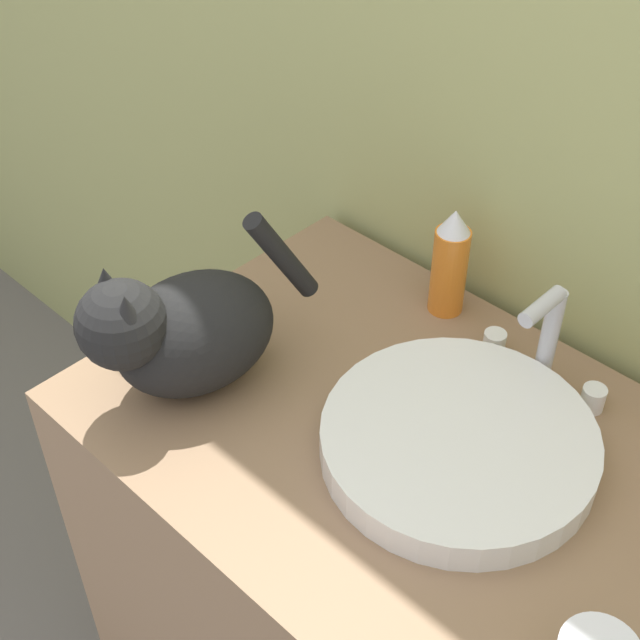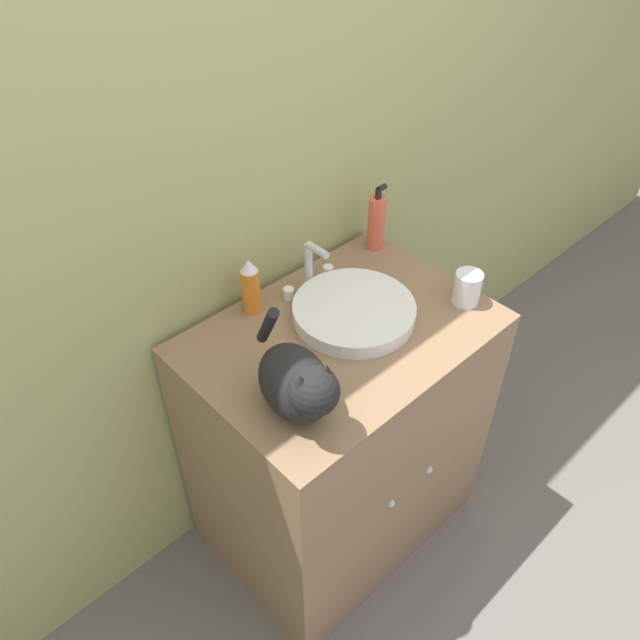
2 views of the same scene
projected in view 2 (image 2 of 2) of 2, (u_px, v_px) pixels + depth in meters
ground_plane at (396, 570)px, 2.14m from camera, size 8.00×8.00×0.00m
wall_back at (256, 175)px, 1.67m from camera, size 6.00×0.05×2.50m
vanity_cabinet at (339, 436)px, 2.00m from camera, size 0.84×0.61×0.91m
sink_basin at (354, 311)px, 1.74m from camera, size 0.34×0.34×0.04m
faucet at (310, 269)px, 1.80m from camera, size 0.19×0.09×0.16m
cat at (298, 383)px, 1.43m from camera, size 0.20×0.35×0.23m
soap_bottle at (376, 222)px, 1.95m from camera, size 0.06×0.05×0.22m
spray_bottle at (251, 287)px, 1.72m from camera, size 0.05×0.05×0.17m
cup at (467, 288)px, 1.77m from camera, size 0.08×0.08×0.10m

